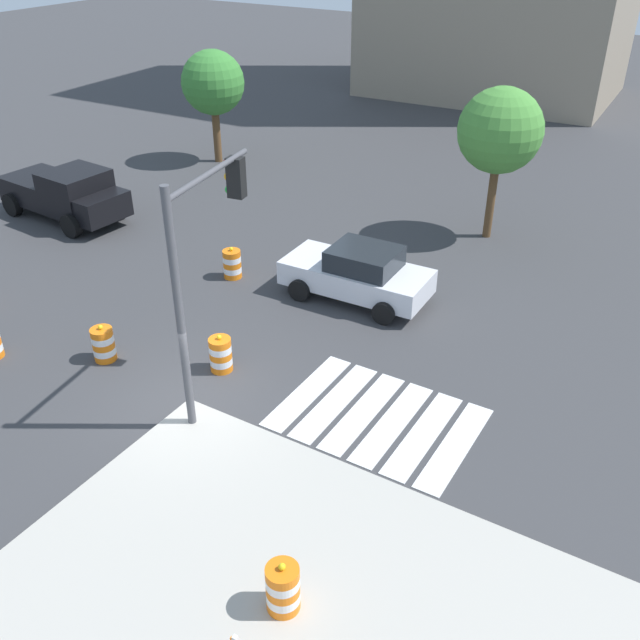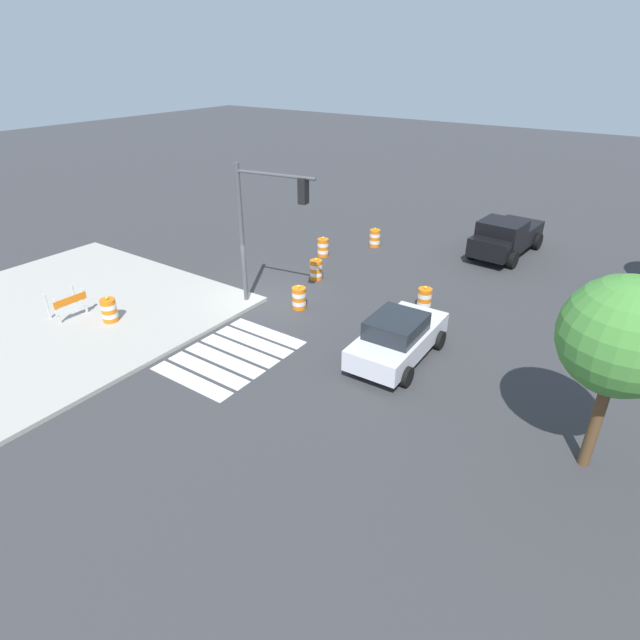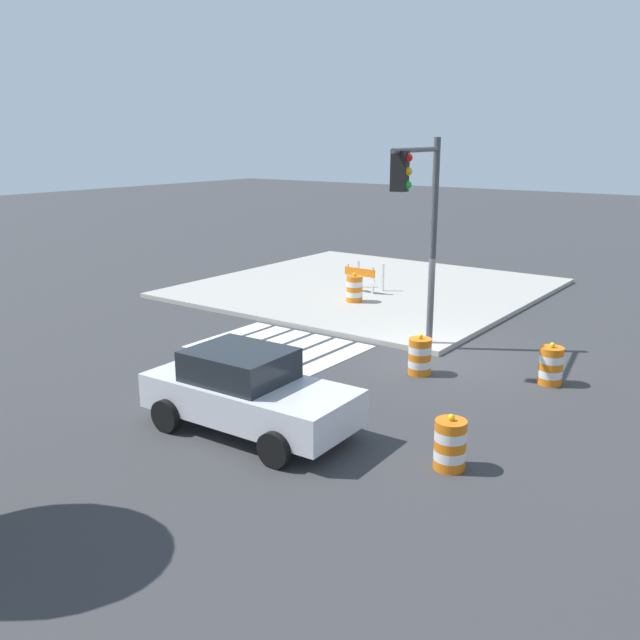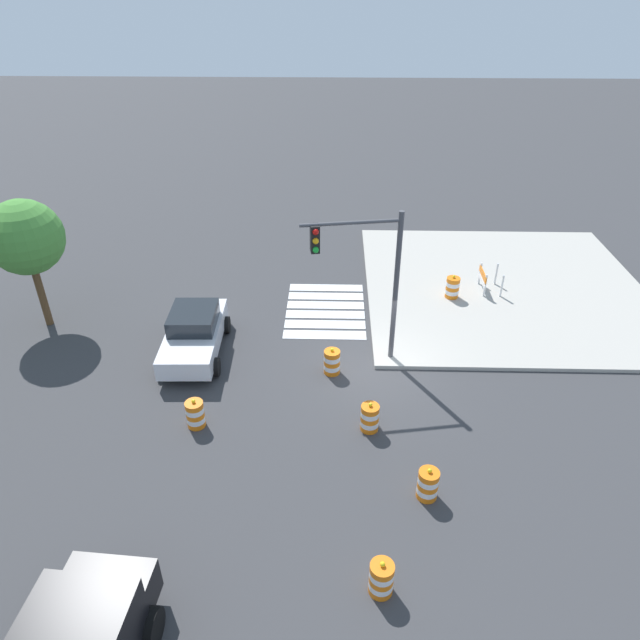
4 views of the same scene
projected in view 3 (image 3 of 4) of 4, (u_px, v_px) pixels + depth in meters
The scene contains 10 objects.
ground_plane at pixel (438, 357), 18.25m from camera, with size 120.00×120.00×0.00m, color #38383A.
sidewalk_corner at pixel (368, 288), 26.33m from camera, with size 12.00×12.00×0.15m, color #ADA89E.
crosswalk_stripes at pixel (279, 347), 19.12m from camera, with size 4.35×3.20×0.02m.
sports_car at pixel (248, 391), 13.49m from camera, with size 4.35×2.24×1.63m.
traffic_barrel_near_corner at pixel (551, 366), 16.14m from camera, with size 0.56×0.56×1.02m.
traffic_barrel_crosswalk_end at pixel (450, 444), 11.99m from camera, with size 0.56×0.56×1.02m.
traffic_barrel_median_near at pixel (420, 356), 16.84m from camera, with size 0.56×0.56×1.02m.
traffic_barrel_on_sidewalk at pixel (354, 289), 23.67m from camera, with size 0.56×0.56×1.02m.
construction_barricade at pixel (362, 276), 25.21m from camera, with size 1.30×0.79×1.00m.
traffic_light_pole at pixel (421, 209), 17.07m from camera, with size 0.82×3.26×5.50m.
Camera 3 is at (-7.69, 15.91, 5.62)m, focal length 38.64 mm.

